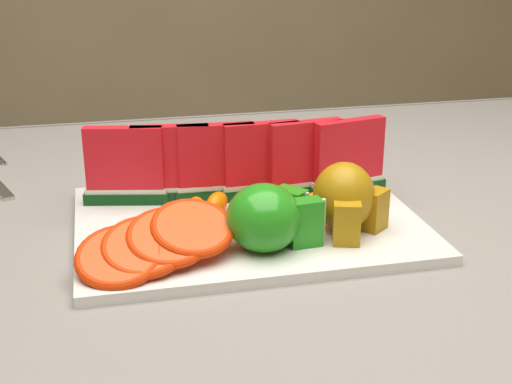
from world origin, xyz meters
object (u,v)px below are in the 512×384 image
platter (248,223)px  side_plate (315,137)px  pear_cluster (346,199)px  apple_cluster (270,218)px

platter → side_plate: platter is taller
pear_cluster → side_plate: 0.40m
apple_cluster → pear_cluster: bearing=13.0°
apple_cluster → side_plate: bearing=66.1°
apple_cluster → pear_cluster: (0.09, 0.02, 0.01)m
pear_cluster → side_plate: size_ratio=0.38×
apple_cluster → platter: bearing=95.2°
side_plate → pear_cluster: bearing=-102.7°
apple_cluster → pear_cluster: size_ratio=1.32×
platter → apple_cluster: (0.01, -0.08, 0.04)m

